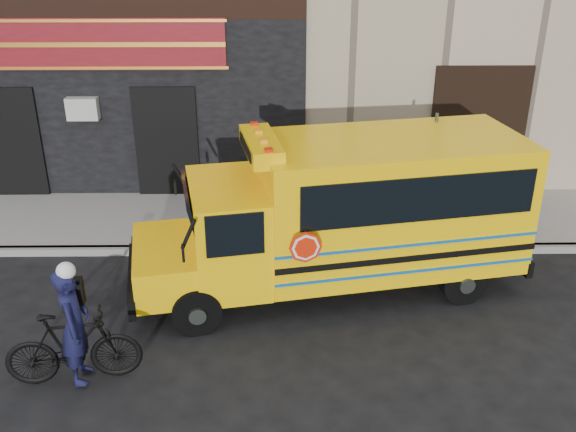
{
  "coord_description": "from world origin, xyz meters",
  "views": [
    {
      "loc": [
        -0.57,
        -8.79,
        6.11
      ],
      "look_at": [
        -0.44,
        1.85,
        1.17
      ],
      "focal_mm": 40.0,
      "sensor_mm": 36.0,
      "label": 1
    }
  ],
  "objects_px": {
    "sign_pole": "(431,180)",
    "bicycle": "(73,347)",
    "cyclist": "(75,329)",
    "school_bus": "(352,209)"
  },
  "relations": [
    {
      "from": "sign_pole",
      "to": "bicycle",
      "type": "height_order",
      "value": "sign_pole"
    },
    {
      "from": "sign_pole",
      "to": "bicycle",
      "type": "bearing_deg",
      "value": -147.2
    },
    {
      "from": "school_bus",
      "to": "cyclist",
      "type": "bearing_deg",
      "value": -147.36
    },
    {
      "from": "sign_pole",
      "to": "cyclist",
      "type": "height_order",
      "value": "sign_pole"
    },
    {
      "from": "school_bus",
      "to": "cyclist",
      "type": "relative_size",
      "value": 4.02
    },
    {
      "from": "sign_pole",
      "to": "bicycle",
      "type": "xyz_separation_m",
      "value": [
        -5.82,
        -3.75,
        -1.04
      ]
    },
    {
      "from": "sign_pole",
      "to": "bicycle",
      "type": "relative_size",
      "value": 1.52
    },
    {
      "from": "cyclist",
      "to": "sign_pole",
      "type": "bearing_deg",
      "value": -62.17
    },
    {
      "from": "cyclist",
      "to": "school_bus",
      "type": "bearing_deg",
      "value": -62.67
    },
    {
      "from": "sign_pole",
      "to": "cyclist",
      "type": "bearing_deg",
      "value": -146.86
    }
  ]
}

